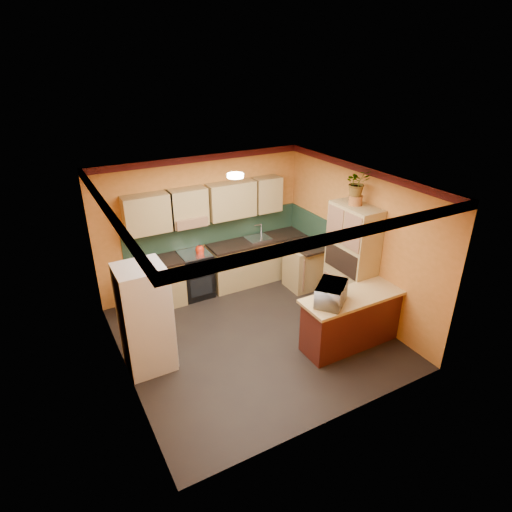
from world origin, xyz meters
The scene contains 15 objects.
room_shell centered at (0.02, 0.28, 2.09)m, with size 4.24×4.24×2.72m.
base_cabinets_back centered at (0.30, 1.80, 0.44)m, with size 3.65×0.60×0.88m, color tan.
countertop_back centered at (0.30, 1.80, 0.90)m, with size 3.65×0.62×0.04m, color black.
stove centered at (-0.33, 1.80, 0.46)m, with size 0.58×0.58×0.91m, color black.
kettle centered at (-0.23, 1.75, 1.00)m, with size 0.17×0.17×0.18m, color red, non-canonical shape.
sink centered at (1.07, 1.80, 0.94)m, with size 0.48×0.40×0.03m, color silver.
base_cabinets_right centered at (1.80, 1.06, 0.44)m, with size 0.60×0.80×0.88m, color tan.
countertop_right centered at (1.80, 1.06, 0.90)m, with size 0.62×0.80×0.04m, color black.
fridge centered at (-1.75, 0.14, 0.85)m, with size 0.68×0.66×1.70m, color silver.
pantry centered at (1.85, -0.17, 1.05)m, with size 0.48×0.90×2.10m, color tan.
fern_pot centered at (1.85, -0.12, 2.18)m, with size 0.22×0.22×0.16m, color #995525.
fern centered at (1.85, -0.12, 2.48)m, with size 0.39×0.34×0.43m, color tan.
breakfast_bar centered at (1.37, -0.92, 0.44)m, with size 1.80×0.55×0.88m, color #461110.
bar_top centered at (1.37, -0.92, 0.91)m, with size 1.90×0.65×0.05m, color #DDB86C.
microwave centered at (0.83, -0.92, 1.09)m, with size 0.58×0.39×0.32m, color silver.
Camera 1 is at (-2.86, -5.27, 4.38)m, focal length 30.00 mm.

